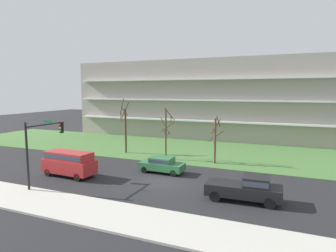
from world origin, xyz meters
TOP-DOWN VIEW (x-y plane):
  - ground at (0.00, 0.00)m, footprint 160.00×160.00m
  - sidewalk_curb_near at (0.00, -8.00)m, footprint 80.00×4.00m
  - grass_lawn_strip at (0.00, 14.00)m, footprint 80.00×16.00m
  - apartment_building at (0.00, 28.93)m, footprint 53.53×14.80m
  - tree_far_left at (-9.34, 9.05)m, footprint 1.41×1.42m
  - tree_left at (-2.96, 7.66)m, footprint 2.10×2.11m
  - tree_center at (2.72, 8.10)m, footprint 1.75×1.50m
  - sedan_green_near_left at (-1.20, 2.50)m, footprint 4.42×1.85m
  - van_red_center_left at (-8.80, -2.00)m, footprint 5.29×2.26m
  - pickup_black_center_right at (7.58, -1.99)m, footprint 5.48×2.23m
  - traffic_signal_mast at (-8.84, -5.13)m, footprint 0.90×4.25m

SIDE VIEW (x-z plane):
  - ground at x=0.00m, z-range 0.00..0.00m
  - grass_lawn_strip at x=0.00m, z-range 0.00..0.08m
  - sidewalk_curb_near at x=0.00m, z-range 0.00..0.15m
  - sedan_green_near_left at x=-1.20m, z-range 0.09..1.66m
  - pickup_black_center_right at x=7.58m, z-range 0.04..1.99m
  - van_red_center_left at x=-8.80m, z-range 0.22..2.58m
  - tree_center at x=2.72m, z-range 0.13..5.51m
  - tree_left at x=-2.96m, z-range 0.15..6.39m
  - tree_far_left at x=-9.34m, z-range -0.08..6.99m
  - traffic_signal_mast at x=-8.84m, z-range 1.01..6.60m
  - apartment_building at x=0.00m, z-range 0.00..13.21m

